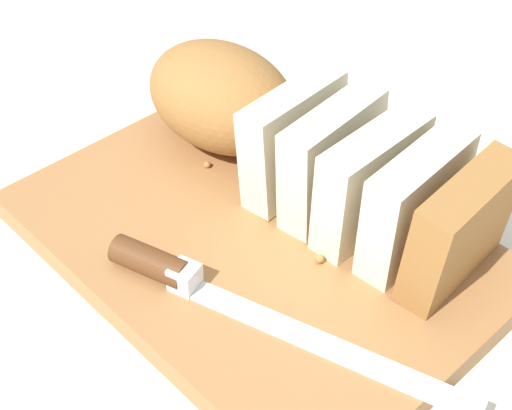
# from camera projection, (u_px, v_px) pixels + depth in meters

# --- Properties ---
(ground_plane) EXTENTS (3.00, 3.00, 0.00)m
(ground_plane) POSITION_uv_depth(u_px,v_px,m) (256.00, 253.00, 0.63)
(ground_plane) COLOR silver
(cutting_board) EXTENTS (0.39, 0.27, 0.02)m
(cutting_board) POSITION_uv_depth(u_px,v_px,m) (256.00, 243.00, 0.63)
(cutting_board) COLOR #9E6B3D
(cutting_board) RESTS_ON ground_plane
(bread_loaf) EXTENTS (0.35, 0.13, 0.09)m
(bread_loaf) POSITION_uv_depth(u_px,v_px,m) (291.00, 136.00, 0.64)
(bread_loaf) COLOR #996633
(bread_loaf) RESTS_ON cutting_board
(bread_knife) EXTENTS (0.28, 0.11, 0.02)m
(bread_knife) POSITION_uv_depth(u_px,v_px,m) (194.00, 283.00, 0.57)
(bread_knife) COLOR silver
(bread_knife) RESTS_ON cutting_board
(crumb_near_knife) EXTENTS (0.01, 0.01, 0.01)m
(crumb_near_knife) POSITION_uv_depth(u_px,v_px,m) (207.00, 165.00, 0.68)
(crumb_near_knife) COLOR #A8753D
(crumb_near_knife) RESTS_ON cutting_board
(crumb_near_loaf) EXTENTS (0.01, 0.01, 0.01)m
(crumb_near_loaf) POSITION_uv_depth(u_px,v_px,m) (261.00, 195.00, 0.65)
(crumb_near_loaf) COLOR #A8753D
(crumb_near_loaf) RESTS_ON cutting_board
(crumb_stray_left) EXTENTS (0.01, 0.01, 0.01)m
(crumb_stray_left) POSITION_uv_depth(u_px,v_px,m) (320.00, 259.00, 0.59)
(crumb_stray_left) COLOR #A8753D
(crumb_stray_left) RESTS_ON cutting_board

